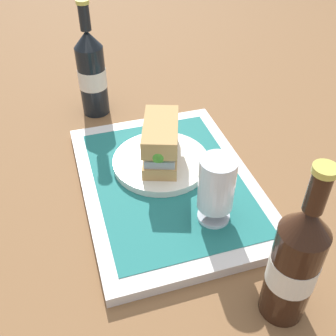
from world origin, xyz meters
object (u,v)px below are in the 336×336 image
(plate, at_px, (160,162))
(sandwich, at_px, (160,143))
(second_bottle, at_px, (92,72))
(beer_bottle, at_px, (295,263))
(beer_glass, at_px, (216,188))

(plate, bearing_deg, sandwich, -19.05)
(sandwich, height_order, second_bottle, second_bottle)
(beer_bottle, bearing_deg, second_bottle, -164.60)
(plate, relative_size, beer_bottle, 0.71)
(second_bottle, bearing_deg, beer_glass, 17.04)
(beer_glass, height_order, second_bottle, second_bottle)
(plate, distance_m, second_bottle, 0.29)
(plate, xyz_separation_m, beer_glass, (0.16, 0.05, 0.06))
(plate, height_order, sandwich, sandwich)
(plate, relative_size, beer_glass, 1.52)
(plate, xyz_separation_m, sandwich, (0.00, -0.00, 0.05))
(beer_bottle, bearing_deg, beer_glass, -168.73)
(beer_glass, bearing_deg, second_bottle, -162.96)
(beer_glass, xyz_separation_m, second_bottle, (-0.43, -0.13, 0.01))
(sandwich, relative_size, second_bottle, 0.54)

